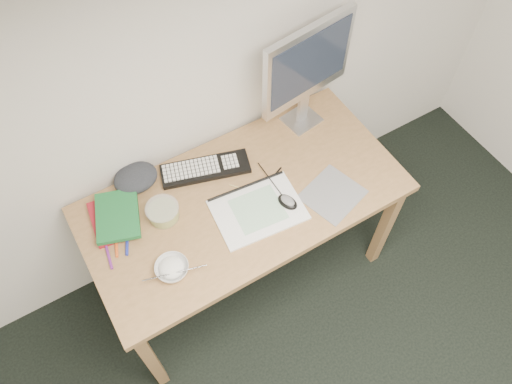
{
  "coord_description": "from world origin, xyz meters",
  "views": [
    {
      "loc": [
        -0.53,
        0.4,
        2.58
      ],
      "look_at": [
        0.06,
        1.38,
        0.83
      ],
      "focal_mm": 35.0,
      "sensor_mm": 36.0,
      "label": 1
    }
  ],
  "objects_px": {
    "monitor": "(308,66)",
    "rice_bowl": "(172,269)",
    "sketchpad": "(258,210)",
    "desk": "(244,207)",
    "keyboard": "(205,169)"
  },
  "relations": [
    {
      "from": "keyboard",
      "to": "monitor",
      "type": "bearing_deg",
      "value": 20.09
    },
    {
      "from": "monitor",
      "to": "rice_bowl",
      "type": "relative_size",
      "value": 4.09
    },
    {
      "from": "sketchpad",
      "to": "keyboard",
      "type": "xyz_separation_m",
      "value": [
        -0.09,
        0.3,
        0.01
      ]
    },
    {
      "from": "keyboard",
      "to": "rice_bowl",
      "type": "bearing_deg",
      "value": -115.76
    },
    {
      "from": "desk",
      "to": "rice_bowl",
      "type": "height_order",
      "value": "rice_bowl"
    },
    {
      "from": "keyboard",
      "to": "desk",
      "type": "bearing_deg",
      "value": -53.35
    },
    {
      "from": "desk",
      "to": "sketchpad",
      "type": "xyz_separation_m",
      "value": [
        0.02,
        -0.09,
        0.09
      ]
    },
    {
      "from": "sketchpad",
      "to": "keyboard",
      "type": "distance_m",
      "value": 0.32
    },
    {
      "from": "monitor",
      "to": "rice_bowl",
      "type": "distance_m",
      "value": 1.02
    },
    {
      "from": "sketchpad",
      "to": "desk",
      "type": "bearing_deg",
      "value": 107.57
    },
    {
      "from": "desk",
      "to": "sketchpad",
      "type": "relative_size",
      "value": 3.75
    },
    {
      "from": "desk",
      "to": "keyboard",
      "type": "relative_size",
      "value": 3.53
    },
    {
      "from": "sketchpad",
      "to": "monitor",
      "type": "distance_m",
      "value": 0.65
    },
    {
      "from": "sketchpad",
      "to": "monitor",
      "type": "relative_size",
      "value": 0.68
    },
    {
      "from": "rice_bowl",
      "to": "desk",
      "type": "bearing_deg",
      "value": 20.89
    }
  ]
}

